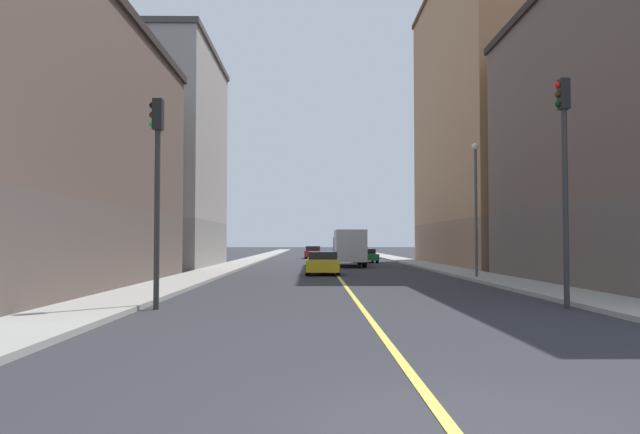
# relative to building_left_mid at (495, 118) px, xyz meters

# --- Properties ---
(ground_plane) EXTENTS (400.00, 400.00, 0.00)m
(ground_plane) POSITION_rel_building_left_mid_xyz_m (-13.46, -42.99, -11.99)
(ground_plane) COLOR #2C2D32
(ground_plane) RESTS_ON ground
(sidewalk_left) EXTENTS (2.53, 168.00, 0.15)m
(sidewalk_left) POSITION_rel_building_left_mid_xyz_m (-5.86, 6.01, -11.91)
(sidewalk_left) COLOR #9E9B93
(sidewalk_left) RESTS_ON ground
(sidewalk_right) EXTENTS (2.53, 168.00, 0.15)m
(sidewalk_right) POSITION_rel_building_left_mid_xyz_m (-21.06, 6.01, -11.91)
(sidewalk_right) COLOR #9E9B93
(sidewalk_right) RESTS_ON ground
(lane_center_stripe) EXTENTS (0.16, 154.00, 0.01)m
(lane_center_stripe) POSITION_rel_building_left_mid_xyz_m (-13.46, 6.01, -11.98)
(lane_center_stripe) COLOR #E5D14C
(lane_center_stripe) RESTS_ON ground
(building_left_mid) EXTENTS (9.48, 24.54, 23.96)m
(building_left_mid) POSITION_rel_building_left_mid_xyz_m (0.00, 0.00, 0.00)
(building_left_mid) COLOR #8F6B4F
(building_left_mid) RESTS_ON ground
(building_right_corner) EXTENTS (9.48, 22.27, 11.45)m
(building_right_corner) POSITION_rel_building_left_mid_xyz_m (-26.92, -25.23, -6.25)
(building_right_corner) COLOR brown
(building_right_corner) RESTS_ON ground
(building_right_midblock) EXTENTS (9.48, 14.72, 16.36)m
(building_right_midblock) POSITION_rel_building_left_mid_xyz_m (-26.92, -3.33, -3.80)
(building_right_midblock) COLOR gray
(building_right_midblock) RESTS_ON ground
(traffic_light_left_near) EXTENTS (0.40, 0.32, 6.72)m
(traffic_light_left_near) POSITION_rel_building_left_mid_xyz_m (-7.54, -31.71, -7.69)
(traffic_light_left_near) COLOR #2D2D2D
(traffic_light_left_near) RESTS_ON ground
(traffic_light_right_near) EXTENTS (0.40, 0.32, 6.09)m
(traffic_light_right_near) POSITION_rel_building_left_mid_xyz_m (-19.41, -31.71, -8.05)
(traffic_light_right_near) COLOR #2D2D2D
(traffic_light_right_near) RESTS_ON ground
(street_lamp_left_near) EXTENTS (0.36, 0.36, 6.86)m
(street_lamp_left_near) POSITION_rel_building_left_mid_xyz_m (-6.53, -18.22, -7.66)
(street_lamp_left_near) COLOR #4C4C51
(street_lamp_left_near) RESTS_ON ground
(car_yellow) EXTENTS (2.01, 4.33, 1.34)m
(car_yellow) POSITION_rel_building_left_mid_xyz_m (-14.27, -13.31, -11.34)
(car_yellow) COLOR gold
(car_yellow) RESTS_ON ground
(car_red) EXTENTS (2.00, 4.47, 1.40)m
(car_red) POSITION_rel_building_left_mid_xyz_m (-14.78, 21.12, -11.31)
(car_red) COLOR red
(car_red) RESTS_ON ground
(car_green) EXTENTS (2.04, 4.67, 1.25)m
(car_green) POSITION_rel_building_left_mid_xyz_m (-9.92, 7.57, -11.37)
(car_green) COLOR #1E6B38
(car_green) RESTS_ON ground
(box_truck) EXTENTS (2.33, 7.67, 2.81)m
(box_truck) POSITION_rel_building_left_mid_xyz_m (-12.04, -1.72, -10.47)
(box_truck) COLOR navy
(box_truck) RESTS_ON ground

